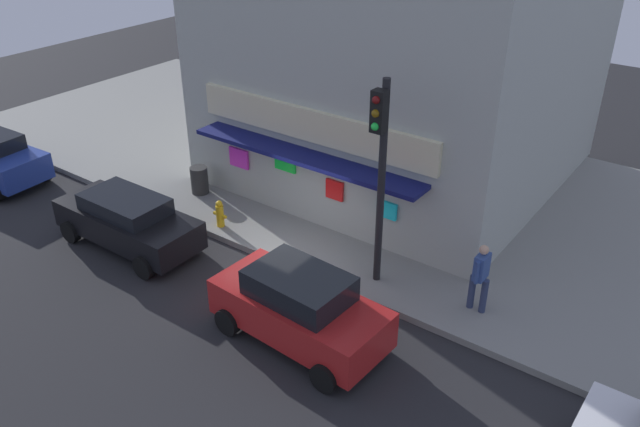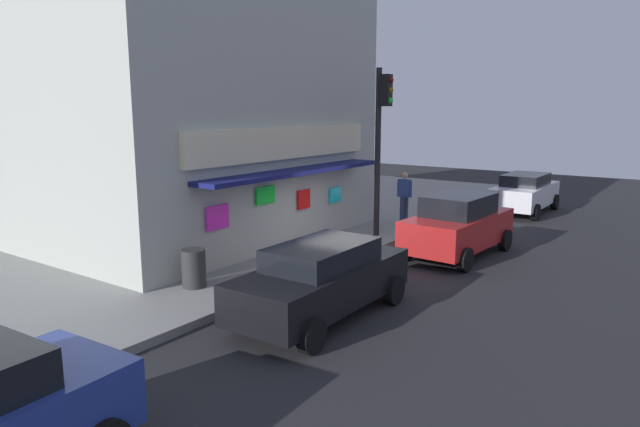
{
  "view_description": "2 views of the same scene",
  "coord_description": "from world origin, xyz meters",
  "px_view_note": "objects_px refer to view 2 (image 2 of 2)",
  "views": [
    {
      "loc": [
        9.13,
        -10.75,
        9.53
      ],
      "look_at": [
        0.46,
        1.06,
        1.32
      ],
      "focal_mm": 36.11,
      "sensor_mm": 36.0,
      "label": 1
    },
    {
      "loc": [
        -12.96,
        -7.86,
        4.17
      ],
      "look_at": [
        0.06,
        1.39,
        1.18
      ],
      "focal_mm": 31.69,
      "sensor_mm": 36.0,
      "label": 2
    }
  ],
  "objects_px": {
    "parked_car_red": "(458,225)",
    "parked_car_black": "(322,279)",
    "traffic_light": "(381,130)",
    "fire_hydrant": "(288,259)",
    "pedestrian": "(404,194)",
    "parked_car_white": "(525,192)",
    "potted_plant_by_doorway": "(202,245)",
    "trash_can": "(194,268)",
    "potted_plant_by_window": "(300,219)"
  },
  "relations": [
    {
      "from": "potted_plant_by_doorway",
      "to": "potted_plant_by_window",
      "type": "height_order",
      "value": "potted_plant_by_window"
    },
    {
      "from": "fire_hydrant",
      "to": "potted_plant_by_window",
      "type": "height_order",
      "value": "potted_plant_by_window"
    },
    {
      "from": "trash_can",
      "to": "potted_plant_by_doorway",
      "type": "height_order",
      "value": "potted_plant_by_doorway"
    },
    {
      "from": "traffic_light",
      "to": "trash_can",
      "type": "height_order",
      "value": "traffic_light"
    },
    {
      "from": "parked_car_white",
      "to": "parked_car_red",
      "type": "relative_size",
      "value": 1.03
    },
    {
      "from": "traffic_light",
      "to": "potted_plant_by_doorway",
      "type": "height_order",
      "value": "traffic_light"
    },
    {
      "from": "parked_car_white",
      "to": "parked_car_red",
      "type": "distance_m",
      "value": 7.99
    },
    {
      "from": "parked_car_white",
      "to": "potted_plant_by_window",
      "type": "bearing_deg",
      "value": 156.07
    },
    {
      "from": "parked_car_white",
      "to": "pedestrian",
      "type": "bearing_deg",
      "value": 152.09
    },
    {
      "from": "pedestrian",
      "to": "potted_plant_by_window",
      "type": "height_order",
      "value": "pedestrian"
    },
    {
      "from": "potted_plant_by_window",
      "to": "parked_car_white",
      "type": "xyz_separation_m",
      "value": [
        9.41,
        -4.17,
        0.04
      ]
    },
    {
      "from": "fire_hydrant",
      "to": "potted_plant_by_doorway",
      "type": "distance_m",
      "value": 2.4
    },
    {
      "from": "traffic_light",
      "to": "parked_car_white",
      "type": "relative_size",
      "value": 1.23
    },
    {
      "from": "potted_plant_by_doorway",
      "to": "parked_car_black",
      "type": "relative_size",
      "value": 0.22
    },
    {
      "from": "potted_plant_by_window",
      "to": "parked_car_black",
      "type": "distance_m",
      "value": 6.37
    },
    {
      "from": "potted_plant_by_window",
      "to": "parked_car_black",
      "type": "relative_size",
      "value": 0.23
    },
    {
      "from": "traffic_light",
      "to": "pedestrian",
      "type": "distance_m",
      "value": 3.48
    },
    {
      "from": "trash_can",
      "to": "parked_car_white",
      "type": "xyz_separation_m",
      "value": [
        14.71,
        -3.16,
        0.21
      ]
    },
    {
      "from": "parked_car_black",
      "to": "parked_car_red",
      "type": "distance_m",
      "value": 6.23
    },
    {
      "from": "fire_hydrant",
      "to": "potted_plant_by_window",
      "type": "bearing_deg",
      "value": 33.08
    },
    {
      "from": "potted_plant_by_window",
      "to": "parked_car_red",
      "type": "xyz_separation_m",
      "value": [
        1.43,
        -4.55,
        0.12
      ]
    },
    {
      "from": "pedestrian",
      "to": "parked_car_black",
      "type": "bearing_deg",
      "value": -162.91
    },
    {
      "from": "traffic_light",
      "to": "pedestrian",
      "type": "relative_size",
      "value": 2.95
    },
    {
      "from": "potted_plant_by_doorway",
      "to": "parked_car_red",
      "type": "relative_size",
      "value": 0.23
    },
    {
      "from": "potted_plant_by_window",
      "to": "traffic_light",
      "type": "bearing_deg",
      "value": -47.73
    },
    {
      "from": "traffic_light",
      "to": "fire_hydrant",
      "type": "height_order",
      "value": "traffic_light"
    },
    {
      "from": "trash_can",
      "to": "parked_car_red",
      "type": "distance_m",
      "value": 7.61
    },
    {
      "from": "fire_hydrant",
      "to": "parked_car_white",
      "type": "bearing_deg",
      "value": -8.99
    },
    {
      "from": "potted_plant_by_doorway",
      "to": "fire_hydrant",
      "type": "bearing_deg",
      "value": -74.12
    },
    {
      "from": "traffic_light",
      "to": "parked_car_red",
      "type": "distance_m",
      "value": 3.76
    },
    {
      "from": "potted_plant_by_window",
      "to": "parked_car_black",
      "type": "bearing_deg",
      "value": -138.76
    },
    {
      "from": "potted_plant_by_window",
      "to": "parked_car_red",
      "type": "bearing_deg",
      "value": -72.61
    },
    {
      "from": "pedestrian",
      "to": "parked_car_white",
      "type": "bearing_deg",
      "value": -27.91
    },
    {
      "from": "pedestrian",
      "to": "potted_plant_by_doorway",
      "type": "bearing_deg",
      "value": 169.17
    },
    {
      "from": "parked_car_red",
      "to": "parked_car_black",
      "type": "bearing_deg",
      "value": 176.73
    },
    {
      "from": "traffic_light",
      "to": "potted_plant_by_doorway",
      "type": "bearing_deg",
      "value": 160.58
    },
    {
      "from": "traffic_light",
      "to": "fire_hydrant",
      "type": "bearing_deg",
      "value": -176.48
    },
    {
      "from": "trash_can",
      "to": "parked_car_black",
      "type": "relative_size",
      "value": 0.2
    },
    {
      "from": "trash_can",
      "to": "parked_car_red",
      "type": "bearing_deg",
      "value": -27.73
    },
    {
      "from": "potted_plant_by_doorway",
      "to": "trash_can",
      "type": "bearing_deg",
      "value": -139.01
    },
    {
      "from": "pedestrian",
      "to": "potted_plant_by_window",
      "type": "distance_m",
      "value": 4.47
    },
    {
      "from": "fire_hydrant",
      "to": "parked_car_black",
      "type": "bearing_deg",
      "value": -125.87
    },
    {
      "from": "parked_car_red",
      "to": "pedestrian",
      "type": "bearing_deg",
      "value": 48.2
    },
    {
      "from": "traffic_light",
      "to": "fire_hydrant",
      "type": "xyz_separation_m",
      "value": [
        -5.0,
        -0.31,
        -2.93
      ]
    },
    {
      "from": "parked_car_white",
      "to": "fire_hydrant",
      "type": "bearing_deg",
      "value": 171.01
    },
    {
      "from": "parked_car_red",
      "to": "potted_plant_by_doorway",
      "type": "bearing_deg",
      "value": 138.98
    },
    {
      "from": "potted_plant_by_window",
      "to": "fire_hydrant",
      "type": "bearing_deg",
      "value": -146.92
    },
    {
      "from": "trash_can",
      "to": "parked_car_black",
      "type": "height_order",
      "value": "parked_car_black"
    },
    {
      "from": "potted_plant_by_doorway",
      "to": "parked_car_red",
      "type": "xyz_separation_m",
      "value": [
        5.4,
        -4.7,
        0.18
      ]
    },
    {
      "from": "trash_can",
      "to": "parked_car_black",
      "type": "bearing_deg",
      "value": -80.85
    }
  ]
}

